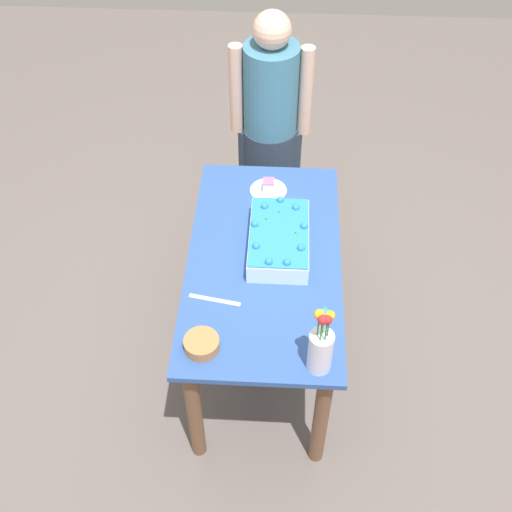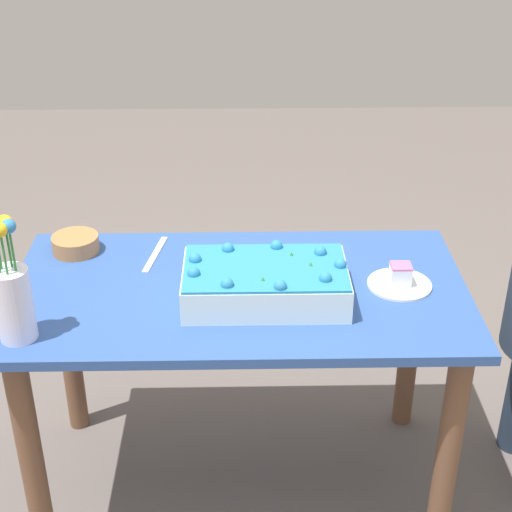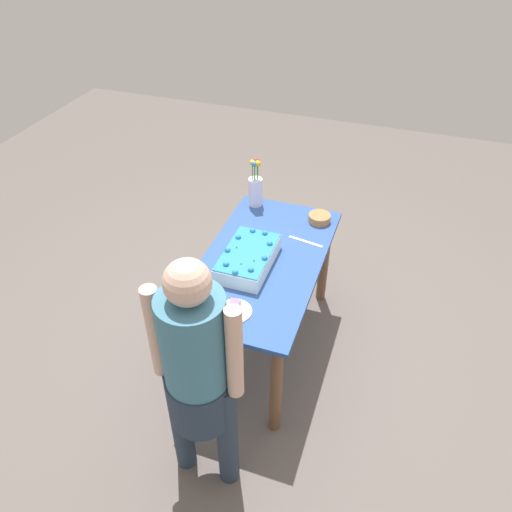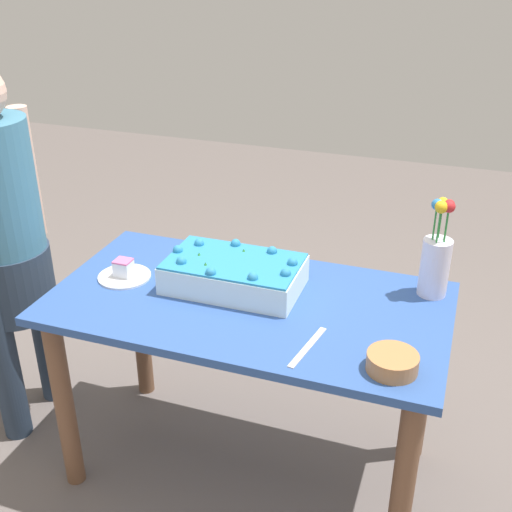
# 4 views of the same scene
# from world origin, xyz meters

# --- Properties ---
(ground_plane) EXTENTS (8.00, 8.00, 0.00)m
(ground_plane) POSITION_xyz_m (0.00, 0.00, 0.00)
(ground_plane) COLOR #665C58
(dining_table) EXTENTS (1.35, 0.72, 0.76)m
(dining_table) POSITION_xyz_m (0.00, 0.00, 0.62)
(dining_table) COLOR #305399
(dining_table) RESTS_ON ground_plane
(sheet_cake) EXTENTS (0.47, 0.28, 0.13)m
(sheet_cake) POSITION_xyz_m (0.08, -0.07, 0.81)
(sheet_cake) COLOR white
(sheet_cake) RESTS_ON dining_table
(serving_plate_with_slice) EXTENTS (0.19, 0.19, 0.07)m
(serving_plate_with_slice) POSITION_xyz_m (0.48, 0.00, 0.78)
(serving_plate_with_slice) COLOR white
(serving_plate_with_slice) RESTS_ON dining_table
(cake_knife) EXTENTS (0.06, 0.23, 0.00)m
(cake_knife) POSITION_xyz_m (-0.27, 0.21, 0.76)
(cake_knife) COLOR silver
(cake_knife) RESTS_ON dining_table
(flower_vase) EXTENTS (0.10, 0.10, 0.35)m
(flower_vase) POSITION_xyz_m (-0.59, -0.25, 0.89)
(flower_vase) COLOR white
(flower_vase) RESTS_ON dining_table
(fruit_bowl) EXTENTS (0.15, 0.15, 0.05)m
(fruit_bowl) POSITION_xyz_m (-0.52, 0.24, 0.78)
(fruit_bowl) COLOR #B47745
(fruit_bowl) RESTS_ON dining_table
(person_standing) EXTENTS (0.31, 0.45, 1.49)m
(person_standing) POSITION_xyz_m (0.98, 0.01, 0.85)
(person_standing) COLOR #273649
(person_standing) RESTS_ON ground_plane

